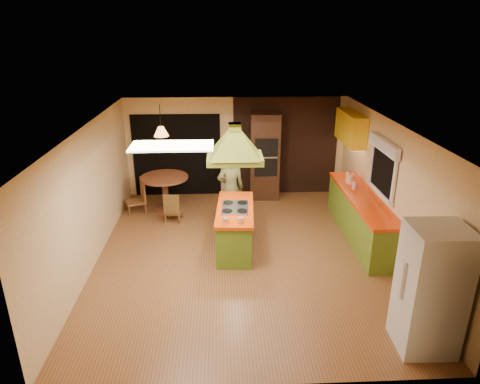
{
  "coord_description": "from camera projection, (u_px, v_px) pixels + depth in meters",
  "views": [
    {
      "loc": [
        -0.4,
        -7.25,
        4.1
      ],
      "look_at": [
        -0.04,
        0.35,
        1.15
      ],
      "focal_mm": 32.0,
      "sensor_mm": 36.0,
      "label": 1
    }
  ],
  "objects": [
    {
      "name": "upper_cabinets",
      "position": [
        351.0,
        128.0,
        9.71
      ],
      "size": [
        0.34,
        1.4,
        0.7
      ],
      "primitive_type": "cube",
      "color": "yellow",
      "rests_on": "room_walls"
    },
    {
      "name": "room_walls",
      "position": [
        243.0,
        194.0,
        7.8
      ],
      "size": [
        5.5,
        6.5,
        6.5
      ],
      "color": "beige",
      "rests_on": "ground"
    },
    {
      "name": "wall_oven",
      "position": [
        265.0,
        156.0,
        10.64
      ],
      "size": [
        0.75,
        0.64,
        2.17
      ],
      "rotation": [
        0.0,
        0.0,
        -0.06
      ],
      "color": "#422415",
      "rests_on": "ground"
    },
    {
      "name": "chair_left",
      "position": [
        135.0,
        196.0,
        10.02
      ],
      "size": [
        0.56,
        0.56,
        0.79
      ],
      "primitive_type": null,
      "rotation": [
        0.0,
        0.0,
        -1.19
      ],
      "color": "brown",
      "rests_on": "ground"
    },
    {
      "name": "pendant_lamp",
      "position": [
        161.0,
        131.0,
        9.59
      ],
      "size": [
        0.42,
        0.42,
        0.21
      ],
      "primitive_type": "cone",
      "rotation": [
        0.0,
        0.0,
        0.32
      ],
      "color": "#FF9E3F",
      "rests_on": "ceiling_plane"
    },
    {
      "name": "right_counter",
      "position": [
        361.0,
        217.0,
        8.75
      ],
      "size": [
        0.62,
        3.05,
        0.92
      ],
      "color": "olive",
      "rests_on": "ground"
    },
    {
      "name": "man",
      "position": [
        231.0,
        188.0,
        9.31
      ],
      "size": [
        0.64,
        0.46,
        1.61
      ],
      "primitive_type": "imported",
      "rotation": [
        0.0,
        0.0,
        3.28
      ],
      "color": "brown",
      "rests_on": "ground"
    },
    {
      "name": "kitchen_island",
      "position": [
        235.0,
        228.0,
        8.32
      ],
      "size": [
        0.8,
        1.77,
        0.88
      ],
      "rotation": [
        0.0,
        0.0,
        -0.06
      ],
      "color": "olive",
      "rests_on": "ground"
    },
    {
      "name": "fluor_panel",
      "position": [
        172.0,
        146.0,
        6.19
      ],
      "size": [
        1.2,
        0.6,
        0.03
      ],
      "primitive_type": "cube",
      "color": "white",
      "rests_on": "ceiling_plane"
    },
    {
      "name": "dining_table",
      "position": [
        165.0,
        186.0,
        10.07
      ],
      "size": [
        1.11,
        1.11,
        0.83
      ],
      "rotation": [
        0.0,
        0.0,
        0.38
      ],
      "color": "brown",
      "rests_on": "ground"
    },
    {
      "name": "ceiling_plane",
      "position": [
        243.0,
        126.0,
        7.35
      ],
      "size": [
        6.5,
        6.5,
        0.0
      ],
      "primitive_type": "plane",
      "rotation": [
        3.14,
        0.0,
        0.0
      ],
      "color": "silver",
      "rests_on": "room_walls"
    },
    {
      "name": "canister_medium",
      "position": [
        349.0,
        178.0,
        9.3
      ],
      "size": [
        0.19,
        0.19,
        0.21
      ],
      "primitive_type": "cylinder",
      "rotation": [
        0.0,
        0.0,
        0.37
      ],
      "color": "#FEF0CC",
      "rests_on": "right_counter"
    },
    {
      "name": "window_right",
      "position": [
        384.0,
        158.0,
        8.1
      ],
      "size": [
        0.12,
        1.35,
        1.06
      ],
      "color": "black",
      "rests_on": "room_walls"
    },
    {
      "name": "ground",
      "position": [
        243.0,
        254.0,
        8.25
      ],
      "size": [
        6.5,
        6.5,
        0.0
      ],
      "primitive_type": "plane",
      "color": "brown",
      "rests_on": "ground"
    },
    {
      "name": "chair_near",
      "position": [
        173.0,
        206.0,
        9.56
      ],
      "size": [
        0.42,
        0.42,
        0.68
      ],
      "primitive_type": null,
      "rotation": [
        0.0,
        0.0,
        3.0
      ],
      "color": "brown",
      "rests_on": "ground"
    },
    {
      "name": "range_hood",
      "position": [
        235.0,
        137.0,
        7.66
      ],
      "size": [
        1.02,
        0.74,
        0.79
      ],
      "rotation": [
        0.0,
        0.0,
        -0.01
      ],
      "color": "olive",
      "rests_on": "ceiling_plane"
    },
    {
      "name": "canister_small",
      "position": [
        355.0,
        185.0,
        8.94
      ],
      "size": [
        0.13,
        0.13,
        0.16
      ],
      "primitive_type": "cylinder",
      "rotation": [
        0.0,
        0.0,
        0.09
      ],
      "color": "beige",
      "rests_on": "right_counter"
    },
    {
      "name": "canister_large",
      "position": [
        350.0,
        179.0,
        9.24
      ],
      "size": [
        0.17,
        0.17,
        0.21
      ],
      "primitive_type": "cylinder",
      "rotation": [
        0.0,
        0.0,
        0.2
      ],
      "color": "beige",
      "rests_on": "right_counter"
    },
    {
      "name": "brick_panel",
      "position": [
        285.0,
        147.0,
        10.86
      ],
      "size": [
        2.64,
        0.03,
        2.5
      ],
      "primitive_type": "cube",
      "color": "#381E14",
      "rests_on": "ground"
    },
    {
      "name": "nook_opening",
      "position": [
        177.0,
        156.0,
        10.82
      ],
      "size": [
        2.2,
        0.03,
        2.1
      ],
      "primitive_type": "cube",
      "color": "black",
      "rests_on": "ground"
    },
    {
      "name": "refrigerator",
      "position": [
        431.0,
        289.0,
        5.58
      ],
      "size": [
        0.75,
        0.71,
        1.78
      ],
      "primitive_type": "cube",
      "rotation": [
        0.0,
        0.0,
        -0.02
      ],
      "color": "silver",
      "rests_on": "ground"
    }
  ]
}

